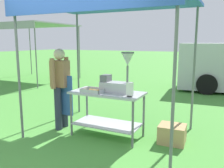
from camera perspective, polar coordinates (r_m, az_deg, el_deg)
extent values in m
plane|color=#478E38|center=(9.22, 11.96, -1.08)|extent=(70.00, 70.00, 0.00)
cylinder|color=slate|center=(4.51, -21.37, 2.37)|extent=(0.04, 0.04, 2.39)
cylinder|color=slate|center=(3.12, 14.55, -0.40)|extent=(0.04, 0.04, 2.39)
cylinder|color=slate|center=(5.90, -8.09, 4.61)|extent=(0.04, 0.04, 2.39)
cylinder|color=slate|center=(4.92, 18.97, 3.10)|extent=(0.04, 0.04, 2.39)
cube|color=blue|center=(4.44, -0.30, 18.73)|extent=(2.90, 2.04, 0.05)
cube|color=blue|center=(3.56, -7.99, 18.61)|extent=(2.90, 0.02, 0.24)
cube|color=#B7B7BC|center=(4.36, -1.16, -2.14)|extent=(1.33, 0.65, 0.04)
cube|color=#B7B7BC|center=(4.52, -1.14, -9.48)|extent=(1.22, 0.60, 0.02)
cylinder|color=slate|center=(4.55, -9.70, -7.23)|extent=(0.04, 0.04, 0.80)
cylinder|color=slate|center=(3.99, 4.96, -9.63)|extent=(0.04, 0.04, 0.80)
cylinder|color=slate|center=(4.99, -5.98, -5.59)|extent=(0.04, 0.04, 0.80)
cylinder|color=slate|center=(4.48, 7.55, -7.45)|extent=(0.04, 0.04, 0.80)
cube|color=#B7B7BC|center=(4.34, -4.47, -1.90)|extent=(0.39, 0.30, 0.01)
cube|color=#B7B7BC|center=(4.21, -5.47, -1.78)|extent=(0.39, 0.01, 0.06)
cube|color=#B7B7BC|center=(4.45, -3.54, -1.11)|extent=(0.39, 0.01, 0.06)
cube|color=#B7B7BC|center=(4.43, -6.59, -1.21)|extent=(0.01, 0.30, 0.06)
cube|color=#B7B7BC|center=(4.24, -2.27, -1.66)|extent=(0.01, 0.30, 0.06)
torus|color=#EAB251|center=(4.41, -4.29, -1.46)|extent=(0.09, 0.09, 0.02)
torus|color=#EAB251|center=(4.29, -2.61, -1.77)|extent=(0.08, 0.08, 0.02)
torus|color=#EAB251|center=(4.48, -5.15, -1.31)|extent=(0.10, 0.10, 0.02)
torus|color=#EAB251|center=(4.32, -4.79, -1.71)|extent=(0.08, 0.08, 0.02)
torus|color=#EAB251|center=(4.38, -3.33, -1.55)|extent=(0.07, 0.07, 0.02)
torus|color=#EAB251|center=(4.35, -2.27, -1.61)|extent=(0.08, 0.08, 0.02)
torus|color=#EAB251|center=(4.30, -5.91, -1.79)|extent=(0.10, 0.10, 0.02)
torus|color=#EAB251|center=(4.38, -5.61, -1.56)|extent=(0.08, 0.08, 0.02)
cube|color=#B7B7BC|center=(4.34, 0.99, -0.72)|extent=(0.56, 0.28, 0.18)
cube|color=slate|center=(4.41, -1.47, 1.42)|extent=(0.14, 0.22, 0.12)
cylinder|color=slate|center=(4.22, 3.71, 2.31)|extent=(0.04, 0.04, 0.31)
cone|color=#B7B7BC|center=(4.19, 3.75, 5.85)|extent=(0.21, 0.21, 0.21)
cylinder|color=slate|center=(4.18, 3.77, 7.47)|extent=(0.22, 0.22, 0.02)
cube|color=black|center=(3.98, 4.23, -2.95)|extent=(0.08, 0.05, 0.02)
cube|color=white|center=(3.95, 4.25, -1.27)|extent=(0.13, 0.01, 0.22)
cylinder|color=#2D3347|center=(5.05, -11.31, -5.22)|extent=(0.14, 0.14, 0.86)
cylinder|color=#2D3347|center=(4.90, -12.72, -5.75)|extent=(0.14, 0.14, 0.86)
cube|color=#9E704C|center=(4.84, -12.30, 2.43)|extent=(0.34, 0.22, 0.52)
cube|color=#335BA3|center=(4.84, -10.99, -2.71)|extent=(0.32, 0.02, 0.80)
cylinder|color=#9E704C|center=(5.01, -10.76, 3.03)|extent=(0.09, 0.09, 0.58)
cylinder|color=#9E704C|center=(4.66, -13.97, 2.41)|extent=(0.09, 0.09, 0.58)
sphere|color=beige|center=(4.80, -12.47, 6.92)|extent=(0.22, 0.22, 0.22)
cube|color=tan|center=(4.38, 14.13, -11.47)|extent=(0.47, 0.42, 0.32)
cylinder|color=black|center=(10.45, 21.73, 1.61)|extent=(0.70, 0.29, 0.68)
cylinder|color=black|center=(8.61, 21.67, -0.05)|extent=(0.70, 0.29, 0.68)
cylinder|color=slate|center=(9.37, -17.67, 6.41)|extent=(0.04, 0.04, 2.45)
cylinder|color=slate|center=(13.60, -18.86, 7.33)|extent=(0.04, 0.04, 2.45)
cylinder|color=slate|center=(11.61, -7.78, 7.40)|extent=(0.04, 0.04, 2.45)
cube|color=#939399|center=(11.50, -18.73, 13.19)|extent=(3.32, 3.07, 0.05)
cube|color=#939399|center=(10.46, -24.70, 12.44)|extent=(3.32, 0.02, 0.24)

